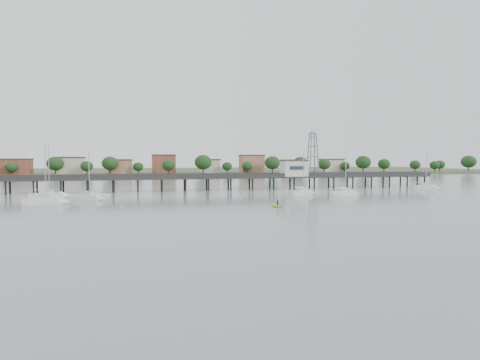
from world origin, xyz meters
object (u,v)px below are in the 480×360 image
at_px(pier, 219,178).
at_px(sailboat_f, 54,196).
at_px(sailboat_c, 305,193).
at_px(sailboat_a, 51,201).
at_px(sailboat_e, 429,187).
at_px(lattice_tower, 313,155).
at_px(white_tender, 101,196).
at_px(sailboat_d, 348,193).
at_px(sailboat_b, 92,198).
at_px(yellow_dinghy, 277,207).

xyz_separation_m(pier, sailboat_f, (-44.29, -15.59, -3.16)).
bearing_deg(sailboat_f, sailboat_c, -20.25).
xyz_separation_m(sailboat_a, sailboat_f, (-2.17, 14.60, -0.00)).
height_order(sailboat_c, sailboat_f, sailboat_f).
relative_size(sailboat_a, sailboat_e, 1.02).
relative_size(lattice_tower, white_tender, 3.90).
xyz_separation_m(sailboat_d, white_tender, (-62.56, 10.63, -0.17)).
bearing_deg(sailboat_d, sailboat_b, 170.48).
distance_m(sailboat_b, sailboat_e, 99.85).
bearing_deg(white_tender, sailboat_b, -96.93).
distance_m(pier, sailboat_f, 47.06).
relative_size(pier, sailboat_c, 11.71).
xyz_separation_m(sailboat_d, sailboat_e, (35.51, 13.21, -0.00)).
relative_size(sailboat_c, sailboat_b, 1.09).
xyz_separation_m(sailboat_b, sailboat_e, (99.35, 10.06, -0.01)).
bearing_deg(sailboat_e, sailboat_a, -158.62).
distance_m(sailboat_d, sailboat_a, 71.53).
distance_m(lattice_tower, white_tender, 67.67).
distance_m(sailboat_f, yellow_dinghy, 56.62).
distance_m(pier, sailboat_b, 42.25).
relative_size(sailboat_d, white_tender, 3.35).
relative_size(sailboat_e, white_tender, 3.44).
xyz_separation_m(sailboat_c, sailboat_e, (45.57, 8.45, -0.00)).
xyz_separation_m(lattice_tower, sailboat_c, (-12.21, -22.59, -10.46)).
xyz_separation_m(sailboat_c, sailboat_b, (-53.78, -1.61, 0.01)).
height_order(lattice_tower, sailboat_d, lattice_tower).
distance_m(sailboat_d, sailboat_b, 63.91).
distance_m(lattice_tower, sailboat_c, 27.73).
bearing_deg(yellow_dinghy, sailboat_e, -9.06).
bearing_deg(sailboat_b, sailboat_d, 22.17).
height_order(pier, sailboat_d, sailboat_d).
bearing_deg(sailboat_f, sailboat_d, -23.03).
xyz_separation_m(pier, lattice_tower, (31.50, 0.00, 7.31)).
height_order(sailboat_e, sailboat_f, sailboat_f).
bearing_deg(white_tender, pier, 29.48).
relative_size(pier, yellow_dinghy, 65.16).
distance_m(lattice_tower, sailboat_d, 29.35).
bearing_deg(pier, lattice_tower, 0.00).
xyz_separation_m(pier, sailboat_d, (29.35, -27.34, -3.15)).
relative_size(lattice_tower, yellow_dinghy, 6.73).
bearing_deg(yellow_dinghy, lattice_tower, 21.78).
relative_size(lattice_tower, sailboat_e, 1.13).
xyz_separation_m(pier, sailboat_b, (-34.49, -24.20, -3.14)).
height_order(sailboat_c, yellow_dinghy, sailboat_c).
distance_m(pier, sailboat_d, 40.24).
bearing_deg(yellow_dinghy, sailboat_c, 19.14).
bearing_deg(lattice_tower, sailboat_b, -159.86).
distance_m(pier, lattice_tower, 32.34).
relative_size(sailboat_d, sailboat_a, 0.95).
height_order(sailboat_b, sailboat_e, sailboat_e).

